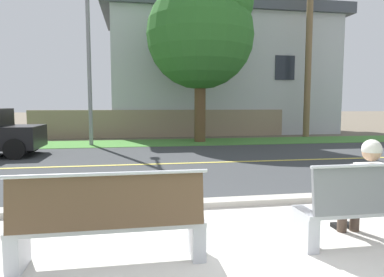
# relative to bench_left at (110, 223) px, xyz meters

# --- Properties ---
(ground_plane) EXTENTS (140.00, 140.00, 0.00)m
(ground_plane) POSITION_rel_bench_left_xyz_m (1.55, 7.49, -0.46)
(ground_plane) COLOR #665B4C
(sidewalk_pavement) EXTENTS (44.00, 3.60, 0.01)m
(sidewalk_pavement) POSITION_rel_bench_left_xyz_m (1.55, -0.11, -0.46)
(sidewalk_pavement) COLOR beige
(sidewalk_pavement) RESTS_ON ground_plane
(curb_edge) EXTENTS (44.00, 0.30, 0.11)m
(curb_edge) POSITION_rel_bench_left_xyz_m (1.55, 1.84, -0.41)
(curb_edge) COLOR #ADA89E
(curb_edge) RESTS_ON ground_plane
(street_asphalt) EXTENTS (52.00, 8.00, 0.01)m
(street_asphalt) POSITION_rel_bench_left_xyz_m (1.55, 5.99, -0.46)
(street_asphalt) COLOR #383A3D
(street_asphalt) RESTS_ON ground_plane
(road_centre_line) EXTENTS (48.00, 0.14, 0.01)m
(road_centre_line) POSITION_rel_bench_left_xyz_m (1.55, 5.99, -0.45)
(road_centre_line) COLOR #E0CC4C
(road_centre_line) RESTS_ON ground_plane
(far_verge_grass) EXTENTS (48.00, 2.80, 0.02)m
(far_verge_grass) POSITION_rel_bench_left_xyz_m (1.55, 11.44, -0.45)
(far_verge_grass) COLOR #478438
(far_verge_grass) RESTS_ON ground_plane
(bench_left) EXTENTS (1.96, 0.48, 1.01)m
(bench_left) POSITION_rel_bench_left_xyz_m (0.00, 0.00, 0.00)
(bench_left) COLOR silver
(bench_left) RESTS_ON ground_plane
(bench_right) EXTENTS (1.96, 0.48, 1.01)m
(bench_right) POSITION_rel_bench_left_xyz_m (3.09, 0.00, 0.00)
(bench_right) COLOR silver
(bench_right) RESTS_ON ground_plane
(seated_person_white) EXTENTS (0.52, 0.68, 1.25)m
(seated_person_white) POSITION_rel_bench_left_xyz_m (2.99, 0.17, 0.21)
(seated_person_white) COLOR #47382D
(seated_person_white) RESTS_ON ground_plane
(streetlamp) EXTENTS (0.24, 2.10, 7.52)m
(streetlamp) POSITION_rel_bench_left_xyz_m (-1.47, 11.23, 3.81)
(streetlamp) COLOR gray
(streetlamp) RESTS_ON ground_plane
(shade_tree_left) EXTENTS (4.68, 4.68, 7.73)m
(shade_tree_left) POSITION_rel_bench_left_xyz_m (3.34, 11.46, 4.56)
(shade_tree_left) COLOR brown
(shade_tree_left) RESTS_ON ground_plane
(garden_wall) EXTENTS (13.00, 0.36, 1.40)m
(garden_wall) POSITION_rel_bench_left_xyz_m (1.72, 14.19, 0.24)
(garden_wall) COLOR gray
(garden_wall) RESTS_ON ground_plane
(house_across_street) EXTENTS (13.68, 6.91, 7.24)m
(house_across_street) POSITION_rel_bench_left_xyz_m (5.53, 17.39, 3.20)
(house_across_street) COLOR #B7BCC1
(house_across_street) RESTS_ON ground_plane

